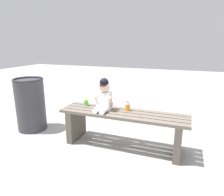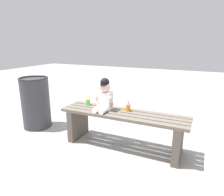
{
  "view_description": "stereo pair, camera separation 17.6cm",
  "coord_description": "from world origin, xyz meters",
  "px_view_note": "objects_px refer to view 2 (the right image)",
  "views": [
    {
      "loc": [
        0.7,
        -2.24,
        1.28
      ],
      "look_at": [
        -0.13,
        -0.05,
        0.64
      ],
      "focal_mm": 32.54,
      "sensor_mm": 36.0,
      "label": 1
    },
    {
      "loc": [
        0.86,
        -2.17,
        1.28
      ],
      "look_at": [
        -0.13,
        -0.05,
        0.64
      ],
      "focal_mm": 32.54,
      "sensor_mm": 36.0,
      "label": 2
    }
  ],
  "objects_px": {
    "sippy_cup_right": "(128,106)",
    "trash_bin": "(36,102)",
    "child_figure": "(104,96)",
    "sippy_cup_left": "(88,101)",
    "park_bench": "(123,124)"
  },
  "relations": [
    {
      "from": "child_figure",
      "to": "trash_bin",
      "type": "height_order",
      "value": "child_figure"
    },
    {
      "from": "child_figure",
      "to": "sippy_cup_left",
      "type": "relative_size",
      "value": 3.26
    },
    {
      "from": "sippy_cup_right",
      "to": "trash_bin",
      "type": "height_order",
      "value": "trash_bin"
    },
    {
      "from": "park_bench",
      "to": "trash_bin",
      "type": "relative_size",
      "value": 2.0
    },
    {
      "from": "sippy_cup_left",
      "to": "sippy_cup_right",
      "type": "bearing_deg",
      "value": 0.0
    },
    {
      "from": "sippy_cup_right",
      "to": "trash_bin",
      "type": "xyz_separation_m",
      "value": [
        -1.49,
        -0.04,
        -0.12
      ]
    },
    {
      "from": "park_bench",
      "to": "sippy_cup_left",
      "type": "distance_m",
      "value": 0.59
    },
    {
      "from": "sippy_cup_right",
      "to": "trash_bin",
      "type": "bearing_deg",
      "value": -178.3
    },
    {
      "from": "sippy_cup_left",
      "to": "sippy_cup_right",
      "type": "distance_m",
      "value": 0.58
    },
    {
      "from": "park_bench",
      "to": "sippy_cup_right",
      "type": "relative_size",
      "value": 12.68
    },
    {
      "from": "child_figure",
      "to": "sippy_cup_left",
      "type": "distance_m",
      "value": 0.33
    },
    {
      "from": "sippy_cup_right",
      "to": "trash_bin",
      "type": "distance_m",
      "value": 1.5
    },
    {
      "from": "park_bench",
      "to": "child_figure",
      "type": "bearing_deg",
      "value": -178.45
    },
    {
      "from": "child_figure",
      "to": "trash_bin",
      "type": "xyz_separation_m",
      "value": [
        -1.21,
        0.04,
        -0.24
      ]
    },
    {
      "from": "park_bench",
      "to": "child_figure",
      "type": "height_order",
      "value": "child_figure"
    }
  ]
}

